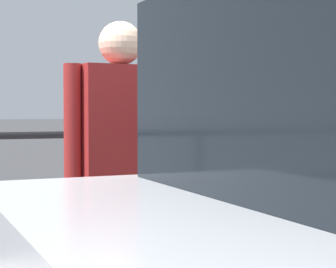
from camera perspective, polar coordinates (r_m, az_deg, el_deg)
name	(u,v)px	position (r m, az deg, el deg)	size (l,w,h in m)	color
parking_meter	(198,150)	(3.45, 2.80, -1.47)	(0.18, 0.19, 1.43)	slate
pedestrian_at_meter	(120,160)	(3.28, -4.50, -2.44)	(0.63, 0.62, 1.74)	slate
background_railing	(91,166)	(5.30, -7.25, -2.97)	(24.06, 0.06, 1.09)	black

